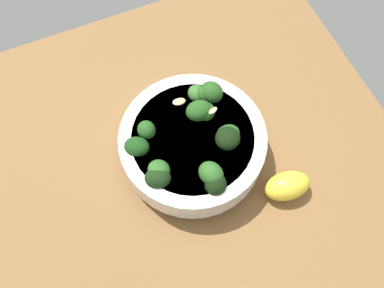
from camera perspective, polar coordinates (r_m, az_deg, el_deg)
The scene contains 3 objects.
ground_plane at distance 65.47cm, azimuth 0.32°, elevation -2.81°, with size 61.60×61.60×4.72cm, color brown.
bowl_of_broccoli at distance 59.65cm, azimuth 0.05°, elevation 0.08°, with size 20.47×20.47×9.39cm.
lemon_wedge at distance 60.94cm, azimuth 12.70°, elevation -5.53°, with size 6.55×4.05×4.35cm, color yellow.
Camera 1 is at (-22.25, 9.93, 58.40)cm, focal length 39.60 mm.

